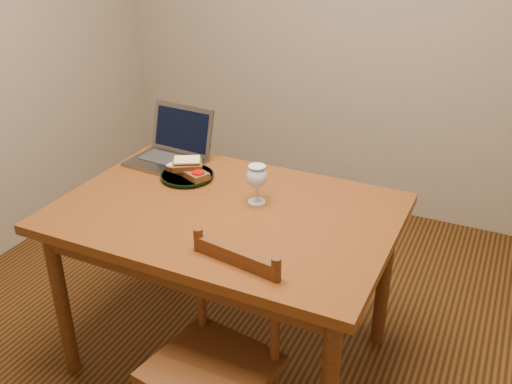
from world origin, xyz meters
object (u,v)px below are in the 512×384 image
at_px(plate, 187,176).
at_px(laptop, 173,147).
at_px(table, 227,227).
at_px(milk_glass, 257,184).
at_px(chair, 215,353).

height_order(plate, laptop, laptop).
bearing_deg(laptop, table, -31.69).
distance_m(plate, milk_glass, 0.38).
bearing_deg(milk_glass, chair, -79.35).
distance_m(chair, plate, 0.83).
bearing_deg(chair, plate, 136.33).
bearing_deg(plate, laptop, 137.69).
relative_size(chair, plate, 1.92).
bearing_deg(plate, milk_glass, -11.12).
xyz_separation_m(chair, milk_glass, (-0.10, 0.55, 0.37)).
relative_size(table, milk_glass, 8.07).
bearing_deg(milk_glass, plate, 168.88).
xyz_separation_m(plate, milk_glass, (0.37, -0.07, 0.07)).
bearing_deg(chair, table, 122.00).
relative_size(plate, milk_glass, 1.43).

